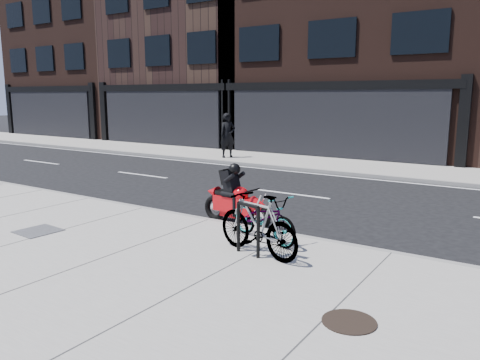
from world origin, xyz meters
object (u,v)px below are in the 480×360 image
Objects in this scene: bike_rack at (248,225)px; pedestrian at (228,135)px; utility_grate at (38,231)px; bicycle_front at (264,217)px; bicycle_rear at (257,224)px; manhole_cover at (349,322)px; motorcycle at (239,200)px.

bike_rack is 0.46× the size of pedestrian.
bicycle_front is at bearing 25.85° from utility_grate.
bicycle_front is 0.96× the size of bicycle_rear.
bicycle_front reaches higher than manhole_cover.
motorcycle is 4.94m from manhole_cover.
pedestrian reaches higher than manhole_cover.
manhole_cover is at bearing 68.82° from bicycle_rear.
bike_rack and bicycle_front have the same top height.
pedestrian is 2.94× the size of manhole_cover.
bicycle_front is 1.57m from motorcycle.
bike_rack reaches higher than manhole_cover.
pedestrian is at bearing 106.15° from utility_grate.
bike_rack is 0.86m from bicycle_front.
pedestrian reaches higher than bicycle_front.
bicycle_front is 3.38m from manhole_cover.
bicycle_front reaches higher than utility_grate.
bicycle_front is (-0.17, 0.83, -0.08)m from bike_rack.
motorcycle is at bearing 69.80° from bicycle_front.
pedestrian is (-6.20, 8.51, 0.54)m from motorcycle.
bicycle_front is 0.93× the size of motorcycle.
pedestrian is 2.59× the size of utility_grate.
pedestrian is 11.99m from utility_grate.
bike_rack reaches higher than utility_grate.
motorcycle reaches higher than manhole_cover.
bike_rack is 2.30m from motorcycle.
utility_grate is at bearing -61.56° from bicycle_rear.
bike_rack is 0.49× the size of motorcycle.
pedestrian is 15.39m from manhole_cover.
bicycle_front is 0.88× the size of pedestrian.
bike_rack is at bearing -111.15° from pedestrian.
bicycle_front is 4.57m from utility_grate.
manhole_cover is 6.60m from utility_grate.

